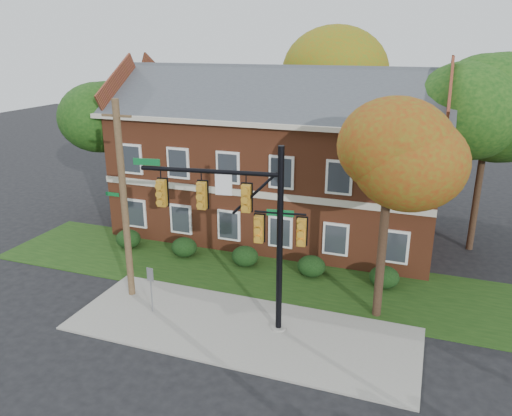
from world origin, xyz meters
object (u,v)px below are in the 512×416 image
(sign_post, at_px, (151,283))
(tree_near_right, at_px, (395,163))
(traffic_signal, at_px, (245,219))
(tree_far_rear, at_px, (331,74))
(utility_pole, at_px, (124,202))
(hedge_right, at_px, (311,266))
(tree_right_rear, at_px, (498,102))
(hedge_left, at_px, (184,247))
(hedge_center, at_px, (245,256))
(hedge_far_left, at_px, (128,239))
(tree_left_rear, at_px, (120,116))
(hedge_far_right, at_px, (384,277))
(apartment_building, at_px, (277,151))

(sign_post, bearing_deg, tree_near_right, 24.02)
(tree_near_right, bearing_deg, traffic_signal, -153.11)
(tree_far_rear, bearing_deg, utility_pole, -105.88)
(hedge_right, height_order, utility_pole, utility_pole)
(traffic_signal, height_order, sign_post, traffic_signal)
(hedge_right, bearing_deg, traffic_signal, -104.35)
(tree_right_rear, relative_size, utility_pole, 1.20)
(hedge_left, height_order, tree_near_right, tree_near_right)
(hedge_right, bearing_deg, utility_pole, -146.94)
(hedge_center, xyz_separation_m, utility_pole, (-3.72, -4.70, 3.96))
(hedge_far_left, xyz_separation_m, tree_far_rear, (8.34, 13.09, 8.32))
(tree_left_rear, bearing_deg, hedge_far_left, -56.58)
(hedge_center, bearing_deg, hedge_far_left, 180.00)
(hedge_right, distance_m, tree_far_rear, 15.66)
(hedge_far_right, relative_size, sign_post, 0.66)
(hedge_left, distance_m, hedge_far_right, 10.50)
(tree_far_rear, bearing_deg, traffic_signal, -87.62)
(hedge_right, relative_size, hedge_far_right, 1.00)
(apartment_building, relative_size, traffic_signal, 2.50)
(hedge_far_left, relative_size, tree_right_rear, 0.13)
(hedge_left, relative_size, utility_pole, 0.16)
(hedge_right, bearing_deg, tree_right_rear, 38.02)
(sign_post, bearing_deg, tree_left_rear, 134.36)
(tree_near_right, xyz_separation_m, tree_far_rear, (-5.88, 15.93, 2.17))
(hedge_left, distance_m, hedge_center, 3.50)
(hedge_right, height_order, tree_right_rear, tree_right_rear)
(hedge_right, relative_size, tree_left_rear, 0.16)
(sign_post, bearing_deg, tree_right_rear, 48.12)
(apartment_building, height_order, traffic_signal, apartment_building)
(hedge_left, relative_size, tree_near_right, 0.16)
(apartment_building, bearing_deg, hedge_left, -123.67)
(tree_far_rear, distance_m, traffic_signal, 19.00)
(hedge_right, bearing_deg, sign_post, -133.65)
(hedge_far_left, bearing_deg, apartment_building, 36.89)
(hedge_far_right, bearing_deg, sign_post, -147.36)
(tree_far_rear, bearing_deg, tree_near_right, -69.73)
(tree_near_right, height_order, traffic_signal, tree_near_right)
(hedge_far_right, distance_m, sign_post, 10.73)
(apartment_building, bearing_deg, hedge_center, -90.00)
(traffic_signal, distance_m, utility_pole, 5.88)
(tree_right_rear, bearing_deg, hedge_right, -141.98)
(tree_near_right, xyz_separation_m, sign_post, (-9.22, -2.93, -5.23))
(tree_right_rear, bearing_deg, apartment_building, -175.67)
(hedge_far_left, height_order, hedge_left, same)
(traffic_signal, relative_size, sign_post, 3.56)
(hedge_far_right, height_order, utility_pole, utility_pole)
(tree_left_rear, bearing_deg, hedge_center, -23.04)
(tree_near_right, bearing_deg, tree_far_rear, 110.27)
(hedge_far_left, relative_size, hedge_left, 1.00)
(tree_near_right, bearing_deg, tree_right_rear, 65.42)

